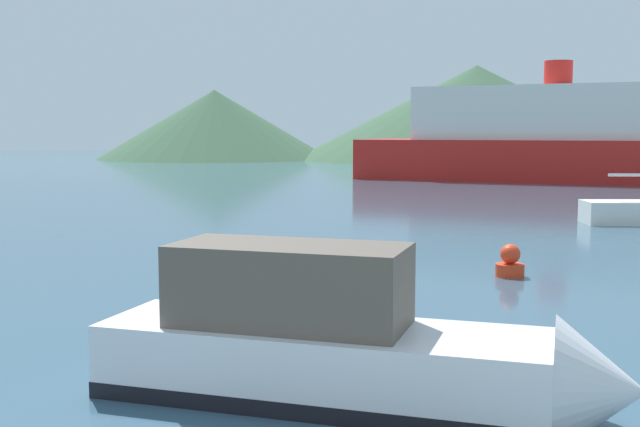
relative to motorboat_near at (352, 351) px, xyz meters
The scene contains 5 objects.
motorboat_near is the anchor object (origin of this frame).
ferry_distant 44.96m from the motorboat_near, 79.24° to the left, with size 26.20×13.34×7.63m.
buoy_marker 9.05m from the motorboat_near, 73.61° to the left, with size 0.63×0.63×0.72m.
hill_west 84.82m from the motorboat_near, 106.98° to the left, with size 26.88×26.88×7.90m.
hill_central 84.43m from the motorboat_near, 86.59° to the left, with size 41.43×41.43×10.60m.
Camera 1 is at (3.48, -5.09, 3.19)m, focal length 45.00 mm.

